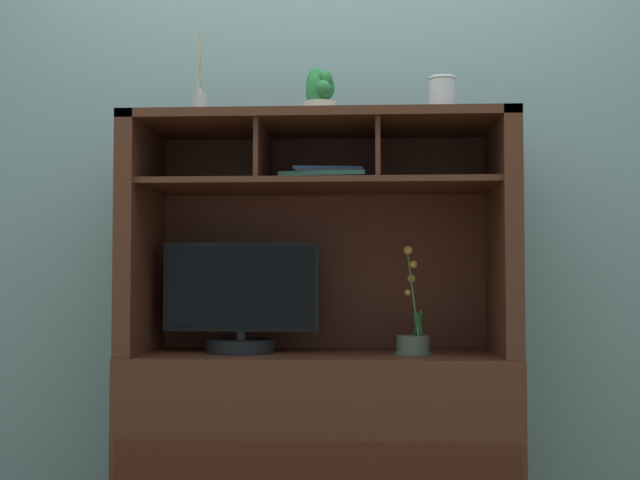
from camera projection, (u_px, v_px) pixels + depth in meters
The scene contains 8 objects.
back_wall at pixel (324, 133), 3.28m from camera, with size 6.00×0.02×2.80m, color #799A9B.
media_console at pixel (320, 393), 2.95m from camera, with size 1.31×0.55×1.40m.
tv_monitor at pixel (241, 305), 2.97m from camera, with size 0.54×0.24×0.38m.
potted_orchid at pixel (413, 338), 2.92m from camera, with size 0.13×0.13×0.37m.
magazine_stack_left at pixel (328, 177), 2.97m from camera, with size 0.32×0.30×0.04m.
diffuser_bottle at pixel (199, 106), 3.02m from camera, with size 0.05×0.05×0.31m.
potted_succulent at pixel (319, 95), 2.98m from camera, with size 0.13×0.14×0.18m.
ceramic_vase at pixel (442, 98), 2.99m from camera, with size 0.10×0.10×0.15m.
Camera 1 is at (0.16, -2.96, 0.84)m, focal length 48.18 mm.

